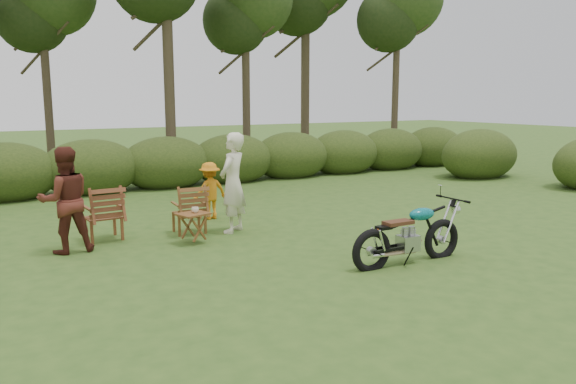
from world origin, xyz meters
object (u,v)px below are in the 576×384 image
motorcycle (407,263)px  side_table (193,228)px  lawn_chair_left (104,240)px  adult_b (69,252)px  adult_a (234,232)px  child (211,219)px  lawn_chair_right (190,233)px  cup (195,210)px

motorcycle → side_table: (-2.34, 2.68, 0.26)m
lawn_chair_left → adult_b: adult_b is taller
lawn_chair_left → adult_a: 2.27m
adult_b → child: (2.92, 1.18, 0.00)m
lawn_chair_left → child: (2.25, 0.64, 0.00)m
side_table → lawn_chair_right: bearing=74.8°
motorcycle → child: bearing=108.6°
lawn_chair_left → child: child is taller
lawn_chair_left → adult_a: (2.18, -0.61, 0.00)m
lawn_chair_left → child: 2.33m
lawn_chair_right → cup: bearing=82.3°
cup → child: cup is taller
lawn_chair_right → adult_b: adult_b is taller
lawn_chair_right → cup: cup is taller
cup → adult_a: (0.88, 0.38, -0.57)m
lawn_chair_right → child: (0.78, 0.91, 0.00)m
motorcycle → child: size_ratio=1.63×
motorcycle → adult_a: 3.40m
adult_a → cup: bearing=-15.6°
cup → adult_a: size_ratio=0.07×
side_table → lawn_chair_left: bearing=141.0°
side_table → cup: 0.31m
motorcycle → side_table: size_ratio=3.62×
child → lawn_chair_right: bearing=41.1°
side_table → adult_a: size_ratio=0.29×
side_table → cup: bearing=27.1°
adult_b → adult_a: bearing=176.5°
motorcycle → child: child is taller
lawn_chair_right → adult_a: size_ratio=0.48×
cup → motorcycle: bearing=-49.8°
motorcycle → cup: bearing=131.5°
adult_b → child: bearing=-160.1°
lawn_chair_left → adult_a: size_ratio=0.52×
lawn_chair_left → child: bearing=-167.7°
lawn_chair_right → adult_b: (-2.13, -0.27, 0.00)m
lawn_chair_left → cup: bearing=139.2°
child → adult_b: bearing=13.9°
side_table → child: size_ratio=0.45×
side_table → cup: (0.05, 0.02, 0.31)m
motorcycle → adult_a: bearing=115.9°
motorcycle → cup: cup is taller
child → cup: bearing=52.0°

